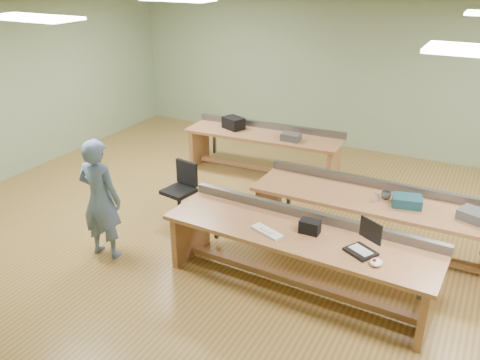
# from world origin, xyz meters

# --- Properties ---
(floor) EXTENTS (10.00, 10.00, 0.00)m
(floor) POSITION_xyz_m (0.00, 0.00, 0.00)
(floor) COLOR olive
(floor) RESTS_ON ground
(ceiling) EXTENTS (10.00, 10.00, 0.00)m
(ceiling) POSITION_xyz_m (0.00, 0.00, 3.00)
(ceiling) COLOR silver
(ceiling) RESTS_ON wall_back
(wall_back) EXTENTS (10.00, 0.04, 3.00)m
(wall_back) POSITION_xyz_m (0.00, 4.00, 1.50)
(wall_back) COLOR gray
(wall_back) RESTS_ON floor
(wall_front) EXTENTS (10.00, 0.04, 3.00)m
(wall_front) POSITION_xyz_m (0.00, -4.00, 1.50)
(wall_front) COLOR gray
(wall_front) RESTS_ON floor
(wall_left) EXTENTS (0.04, 8.00, 3.00)m
(wall_left) POSITION_xyz_m (-5.00, 0.00, 1.50)
(wall_left) COLOR gray
(wall_left) RESTS_ON floor
(fluor_panels) EXTENTS (6.20, 3.50, 0.03)m
(fluor_panels) POSITION_xyz_m (0.00, 0.00, 2.97)
(fluor_panels) COLOR white
(fluor_panels) RESTS_ON ceiling
(workbench_front) EXTENTS (3.22, 0.98, 0.86)m
(workbench_front) POSITION_xyz_m (0.75, -1.04, 0.56)
(workbench_front) COLOR #B4764B
(workbench_front) RESTS_ON floor
(workbench_mid) EXTENTS (3.19, 0.86, 0.86)m
(workbench_mid) POSITION_xyz_m (1.31, 0.25, 0.56)
(workbench_mid) COLOR #B4764B
(workbench_mid) RESTS_ON floor
(workbench_back) EXTENTS (2.83, 0.90, 0.86)m
(workbench_back) POSITION_xyz_m (-1.10, 1.94, 0.55)
(workbench_back) COLOR #B4764B
(workbench_back) RESTS_ON floor
(person) EXTENTS (0.62, 0.43, 1.62)m
(person) POSITION_xyz_m (-1.75, -1.53, 0.81)
(person) COLOR slate
(person) RESTS_ON floor
(laptop_base) EXTENTS (0.38, 0.36, 0.03)m
(laptop_base) POSITION_xyz_m (1.50, -1.16, 0.77)
(laptop_base) COLOR black
(laptop_base) RESTS_ON workbench_front
(laptop_screen) EXTENTS (0.27, 0.16, 0.24)m
(laptop_screen) POSITION_xyz_m (1.55, -1.05, 0.99)
(laptop_screen) COLOR black
(laptop_screen) RESTS_ON laptop_base
(keyboard) EXTENTS (0.43, 0.28, 0.02)m
(keyboard) POSITION_xyz_m (0.43, -1.22, 0.76)
(keyboard) COLOR silver
(keyboard) RESTS_ON workbench_front
(trackball_mouse) EXTENTS (0.15, 0.17, 0.06)m
(trackball_mouse) POSITION_xyz_m (1.70, -1.31, 0.78)
(trackball_mouse) COLOR white
(trackball_mouse) RESTS_ON workbench_front
(camera_bag) EXTENTS (0.23, 0.15, 0.15)m
(camera_bag) POSITION_xyz_m (0.86, -1.00, 0.83)
(camera_bag) COLOR black
(camera_bag) RESTS_ON workbench_front
(task_chair) EXTENTS (0.54, 0.54, 0.86)m
(task_chair) POSITION_xyz_m (-1.45, -0.20, 0.32)
(task_chair) COLOR black
(task_chair) RESTS_ON floor
(parts_bin_teal) EXTENTS (0.40, 0.34, 0.12)m
(parts_bin_teal) POSITION_xyz_m (1.70, 0.22, 0.81)
(parts_bin_teal) COLOR #163C48
(parts_bin_teal) RESTS_ON workbench_mid
(parts_bin_grey) EXTENTS (0.50, 0.41, 0.12)m
(parts_bin_grey) POSITION_xyz_m (2.53, 0.19, 0.81)
(parts_bin_grey) COLOR #3D3D40
(parts_bin_grey) RESTS_ON workbench_mid
(mug) EXTENTS (0.17, 0.17, 0.10)m
(mug) POSITION_xyz_m (1.42, 0.29, 0.80)
(mug) COLOR #3D3D40
(mug) RESTS_ON workbench_mid
(drinks_can) EXTENTS (0.07, 0.07, 0.11)m
(drinks_can) POSITION_xyz_m (1.33, 0.15, 0.81)
(drinks_can) COLOR silver
(drinks_can) RESTS_ON workbench_mid
(storage_box_back) EXTENTS (0.44, 0.38, 0.21)m
(storage_box_back) POSITION_xyz_m (-1.71, 1.94, 0.86)
(storage_box_back) COLOR black
(storage_box_back) RESTS_ON workbench_back
(tray_back) EXTENTS (0.32, 0.24, 0.12)m
(tray_back) POSITION_xyz_m (-0.54, 1.82, 0.81)
(tray_back) COLOR #3D3D40
(tray_back) RESTS_ON workbench_back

